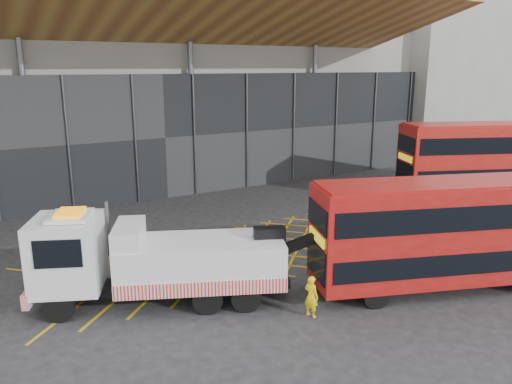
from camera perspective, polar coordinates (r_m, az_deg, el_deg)
ground_plane at (r=22.94m, az=-4.59°, el=-7.56°), size 120.00×120.00×0.00m
road_markings at (r=25.25m, az=5.28°, el=-5.48°), size 26.36×7.16×0.01m
construction_building at (r=39.22m, az=-14.52°, el=14.48°), size 55.00×23.97×18.00m
east_building at (r=54.24m, az=19.62°, el=15.01°), size 15.00×12.00×20.00m
recovery_truck at (r=18.54m, az=-11.85°, el=-7.58°), size 10.21×5.97×3.68m
bus_towed at (r=20.52m, az=21.29°, el=-4.06°), size 10.78×5.96×4.32m
bus_second at (r=36.30m, az=25.41°, el=3.70°), size 12.18×7.25×4.92m
worker at (r=17.73m, az=6.34°, el=-11.76°), size 0.50×0.63×1.50m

